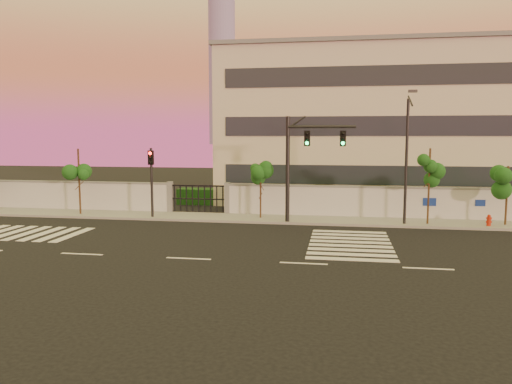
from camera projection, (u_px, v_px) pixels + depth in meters
ground at (189, 259)px, 21.67m from camera, size 120.00×120.00×0.00m
sidewalk at (237, 218)px, 31.95m from camera, size 60.00×3.00×0.15m
perimeter_wall at (243, 200)px, 33.29m from camera, size 60.00×0.36×2.20m
hedge_row at (265, 199)px, 35.83m from camera, size 41.00×4.25×1.80m
institutional_building at (372, 125)px, 41.04m from camera, size 24.40×12.40×12.25m
distant_skyscraper at (222, 41)px, 299.77m from camera, size 16.00×16.00×118.00m
road_markings at (181, 240)px, 25.61m from camera, size 57.00×7.62×0.02m
street_tree_c at (79, 167)px, 32.87m from camera, size 1.51×1.20×4.47m
street_tree_d at (261, 178)px, 31.36m from camera, size 1.31×1.05×3.60m
street_tree_e at (430, 169)px, 29.10m from camera, size 1.35×1.08×4.59m
street_tree_f at (508, 182)px, 28.86m from camera, size 1.44×1.14×3.58m
traffic_signal_main at (301, 157)px, 29.65m from camera, size 4.09×0.41×6.46m
traffic_signal_secondary at (151, 174)px, 31.67m from camera, size 0.35×0.34×4.54m
streetlight_east at (407, 155)px, 28.88m from camera, size 0.47×1.88×7.79m
fire_hydrant at (489, 221)px, 28.69m from camera, size 0.32×0.30×0.81m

